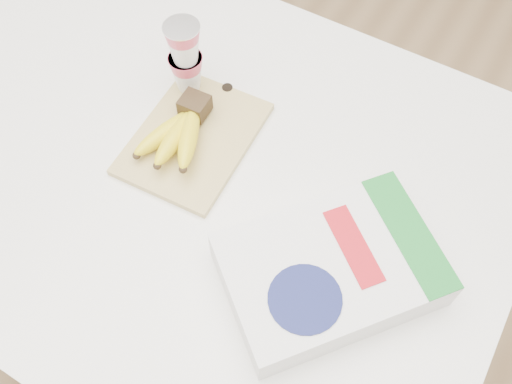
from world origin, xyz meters
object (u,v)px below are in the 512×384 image
(yogurt_stack, at_px, (185,56))
(cereal_box, at_px, (330,270))
(table, at_px, (180,255))
(bananas, at_px, (179,131))
(cutting_board, at_px, (194,138))

(yogurt_stack, bearing_deg, cereal_box, -27.64)
(table, relative_size, cereal_box, 3.50)
(table, bearing_deg, bananas, 21.35)
(cutting_board, bearing_deg, table, -155.80)
(table, xyz_separation_m, cutting_board, (0.07, 0.04, 0.49))
(bananas, bearing_deg, yogurt_stack, 116.47)
(bananas, distance_m, cereal_box, 0.35)
(yogurt_stack, relative_size, cereal_box, 0.40)
(table, height_order, yogurt_stack, yogurt_stack)
(cutting_board, distance_m, cereal_box, 0.34)
(table, xyz_separation_m, cereal_box, (0.39, -0.08, 0.52))
(table, xyz_separation_m, bananas, (0.05, 0.02, 0.52))
(table, relative_size, bananas, 7.79)
(bananas, bearing_deg, cutting_board, 45.06)
(table, relative_size, cutting_board, 5.02)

